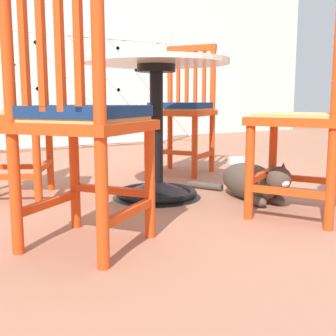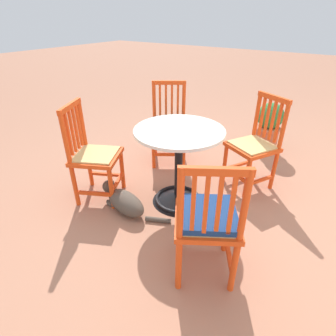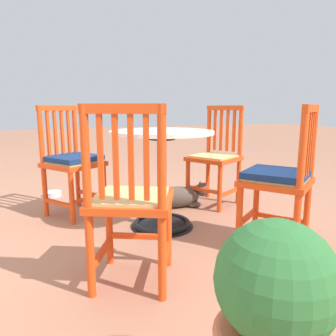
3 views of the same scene
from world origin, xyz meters
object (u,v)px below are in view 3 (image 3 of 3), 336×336
object	(u,v)px
orange_chair_at_corner	(131,202)
pet_water_bowl	(53,194)
tabby_cat	(180,197)
terracotta_planter	(273,326)
cafe_table	(162,190)
orange_chair_by_planter	(280,180)
orange_chair_near_fence	(216,158)
orange_chair_tucked_in	(72,162)

from	to	relation	value
orange_chair_at_corner	pet_water_bowl	bearing A→B (deg)	7.65
tabby_cat	terracotta_planter	xyz separation A→B (m)	(-1.96, 0.67, 0.23)
cafe_table	orange_chair_by_planter	xyz separation A→B (m)	(-0.64, -0.54, 0.16)
orange_chair_by_planter	tabby_cat	distance (m)	1.10
orange_chair_at_corner	orange_chair_by_planter	bearing A→B (deg)	-87.71
orange_chair_at_corner	terracotta_planter	distance (m)	0.91
orange_chair_near_fence	cafe_table	bearing A→B (deg)	117.47
orange_chair_by_planter	terracotta_planter	size ratio (longest dim) A/B	1.47
orange_chair_near_fence	terracotta_planter	world-z (taller)	orange_chair_near_fence
cafe_table	tabby_cat	xyz separation A→B (m)	(0.38, -0.34, -0.19)
orange_chair_at_corner	cafe_table	bearing A→B (deg)	-33.49
pet_water_bowl	orange_chair_at_corner	bearing A→B (deg)	-172.35
orange_chair_by_planter	orange_chair_near_fence	distance (m)	1.00
orange_chair_by_planter	orange_chair_near_fence	size ratio (longest dim) A/B	1.00
orange_chair_at_corner	tabby_cat	bearing A→B (deg)	-36.55
cafe_table	tabby_cat	size ratio (longest dim) A/B	1.02
orange_chair_at_corner	tabby_cat	world-z (taller)	orange_chair_at_corner
tabby_cat	orange_chair_tucked_in	bearing A→B (deg)	78.40
terracotta_planter	pet_water_bowl	bearing A→B (deg)	7.45
orange_chair_tucked_in	orange_chair_at_corner	bearing A→B (deg)	-174.23
orange_chair_by_planter	orange_chair_near_fence	xyz separation A→B (m)	(0.99, -0.15, -0.01)
cafe_table	tabby_cat	bearing A→B (deg)	-41.38
orange_chair_near_fence	pet_water_bowl	bearing A→B (deg)	58.13
cafe_table	orange_chair_tucked_in	bearing A→B (deg)	45.10
cafe_table	pet_water_bowl	bearing A→B (deg)	29.86
terracotta_planter	tabby_cat	bearing A→B (deg)	-18.99
orange_chair_by_planter	orange_chair_at_corner	xyz separation A→B (m)	(-0.04, 0.98, -0.01)
terracotta_planter	pet_water_bowl	distance (m)	2.83
cafe_table	orange_chair_near_fence	world-z (taller)	orange_chair_near_fence
orange_chair_by_planter	orange_chair_tucked_in	bearing A→B (deg)	42.63
orange_chair_tucked_in	orange_chair_at_corner	world-z (taller)	same
cafe_table	pet_water_bowl	distance (m)	1.43
cafe_table	orange_chair_at_corner	bearing A→B (deg)	146.51
cafe_table	terracotta_planter	xyz separation A→B (m)	(-1.57, 0.34, 0.04)
orange_chair_tucked_in	terracotta_planter	distance (m)	2.16
orange_chair_by_planter	tabby_cat	size ratio (longest dim) A/B	1.22
orange_chair_near_fence	orange_chair_tucked_in	bearing A→B (deg)	80.43
orange_chair_tucked_in	pet_water_bowl	xyz separation A→B (m)	(0.65, 0.13, -0.42)
orange_chair_at_corner	terracotta_planter	world-z (taller)	orange_chair_at_corner
orange_chair_at_corner	pet_water_bowl	distance (m)	1.96
pet_water_bowl	orange_chair_near_fence	bearing A→B (deg)	-121.87
cafe_table	orange_chair_tucked_in	size ratio (longest dim) A/B	0.83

